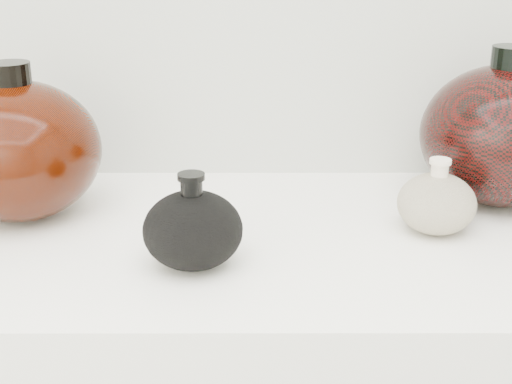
{
  "coord_description": "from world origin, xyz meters",
  "views": [
    {
      "loc": [
        -0.03,
        0.08,
        1.29
      ],
      "look_at": [
        -0.03,
        0.92,
        0.97
      ],
      "focal_mm": 50.0,
      "sensor_mm": 36.0,
      "label": 1
    }
  ],
  "objects_px": {
    "black_gourd_vase": "(193,229)",
    "left_round_pot": "(18,150)",
    "cream_gourd_vase": "(437,203)",
    "right_round_pot": "(504,135)"
  },
  "relations": [
    {
      "from": "black_gourd_vase",
      "to": "cream_gourd_vase",
      "type": "relative_size",
      "value": 1.27
    },
    {
      "from": "cream_gourd_vase",
      "to": "left_round_pot",
      "type": "height_order",
      "value": "left_round_pot"
    },
    {
      "from": "left_round_pot",
      "to": "right_round_pot",
      "type": "distance_m",
      "value": 0.69
    },
    {
      "from": "black_gourd_vase",
      "to": "left_round_pot",
      "type": "xyz_separation_m",
      "value": [
        -0.25,
        0.16,
        0.05
      ]
    },
    {
      "from": "cream_gourd_vase",
      "to": "right_round_pot",
      "type": "relative_size",
      "value": 0.47
    },
    {
      "from": "left_round_pot",
      "to": "cream_gourd_vase",
      "type": "bearing_deg",
      "value": -5.88
    },
    {
      "from": "black_gourd_vase",
      "to": "cream_gourd_vase",
      "type": "height_order",
      "value": "black_gourd_vase"
    },
    {
      "from": "left_round_pot",
      "to": "right_round_pot",
      "type": "xyz_separation_m",
      "value": [
        0.69,
        0.05,
        0.01
      ]
    },
    {
      "from": "black_gourd_vase",
      "to": "right_round_pot",
      "type": "height_order",
      "value": "right_round_pot"
    },
    {
      "from": "black_gourd_vase",
      "to": "cream_gourd_vase",
      "type": "bearing_deg",
      "value": 17.88
    }
  ]
}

